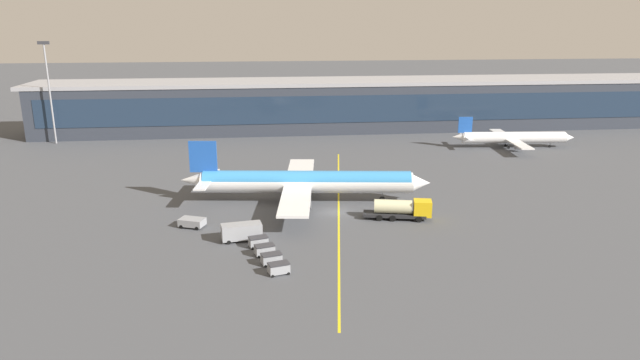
{
  "coord_description": "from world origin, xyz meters",
  "views": [
    {
      "loc": [
        -12.35,
        -88.8,
        31.11
      ],
      "look_at": [
        -2.11,
        3.97,
        4.5
      ],
      "focal_mm": 31.85,
      "sensor_mm": 36.0,
      "label": 1
    }
  ],
  "objects_px": {
    "baggage_cart_1": "(271,259)",
    "pushback_tug": "(193,222)",
    "baggage_cart_0": "(279,268)",
    "baggage_cart_3": "(258,241)",
    "fuel_tanker": "(402,209)",
    "commuter_jet_far": "(513,137)",
    "lavatory_truck": "(241,231)",
    "baggage_cart_2": "(265,250)",
    "main_airliner": "(305,182)"
  },
  "relations": [
    {
      "from": "baggage_cart_1",
      "to": "pushback_tug",
      "type": "bearing_deg",
      "value": 127.86
    },
    {
      "from": "baggage_cart_0",
      "to": "baggage_cart_3",
      "type": "relative_size",
      "value": 1.0
    },
    {
      "from": "fuel_tanker",
      "to": "pushback_tug",
      "type": "height_order",
      "value": "fuel_tanker"
    },
    {
      "from": "fuel_tanker",
      "to": "baggage_cart_3",
      "type": "relative_size",
      "value": 3.74
    },
    {
      "from": "baggage_cart_1",
      "to": "commuter_jet_far",
      "type": "bearing_deg",
      "value": 45.75
    },
    {
      "from": "lavatory_truck",
      "to": "baggage_cart_2",
      "type": "height_order",
      "value": "lavatory_truck"
    },
    {
      "from": "fuel_tanker",
      "to": "baggage_cart_0",
      "type": "relative_size",
      "value": 3.74
    },
    {
      "from": "baggage_cart_0",
      "to": "baggage_cart_2",
      "type": "distance_m",
      "value": 6.4
    },
    {
      "from": "baggage_cart_0",
      "to": "fuel_tanker",
      "type": "bearing_deg",
      "value": 41.62
    },
    {
      "from": "lavatory_truck",
      "to": "baggage_cart_1",
      "type": "distance_m",
      "value": 9.81
    },
    {
      "from": "baggage_cart_2",
      "to": "main_airliner",
      "type": "bearing_deg",
      "value": 71.75
    },
    {
      "from": "fuel_tanker",
      "to": "baggage_cart_2",
      "type": "height_order",
      "value": "fuel_tanker"
    },
    {
      "from": "lavatory_truck",
      "to": "fuel_tanker",
      "type": "bearing_deg",
      "value": 13.81
    },
    {
      "from": "fuel_tanker",
      "to": "lavatory_truck",
      "type": "distance_m",
      "value": 26.28
    },
    {
      "from": "commuter_jet_far",
      "to": "baggage_cart_2",
      "type": "bearing_deg",
      "value": -136.06
    },
    {
      "from": "fuel_tanker",
      "to": "baggage_cart_2",
      "type": "distance_m",
      "value": 25.25
    },
    {
      "from": "fuel_tanker",
      "to": "pushback_tug",
      "type": "distance_m",
      "value": 33.09
    },
    {
      "from": "pushback_tug",
      "to": "baggage_cart_1",
      "type": "distance_m",
      "value": 19.13
    },
    {
      "from": "lavatory_truck",
      "to": "commuter_jet_far",
      "type": "xyz_separation_m",
      "value": [
        66.14,
        54.74,
        1.18
      ]
    },
    {
      "from": "main_airliner",
      "to": "pushback_tug",
      "type": "height_order",
      "value": "main_airliner"
    },
    {
      "from": "main_airliner",
      "to": "baggage_cart_1",
      "type": "height_order",
      "value": "main_airliner"
    },
    {
      "from": "lavatory_truck",
      "to": "baggage_cart_0",
      "type": "distance_m",
      "value": 12.96
    },
    {
      "from": "commuter_jet_far",
      "to": "baggage_cart_0",
      "type": "bearing_deg",
      "value": -132.51
    },
    {
      "from": "main_airliner",
      "to": "pushback_tug",
      "type": "distance_m",
      "value": 21.44
    },
    {
      "from": "pushback_tug",
      "to": "baggage_cart_3",
      "type": "bearing_deg",
      "value": -41.58
    },
    {
      "from": "baggage_cart_2",
      "to": "pushback_tug",
      "type": "bearing_deg",
      "value": 132.22
    },
    {
      "from": "pushback_tug",
      "to": "baggage_cart_3",
      "type": "height_order",
      "value": "baggage_cart_3"
    },
    {
      "from": "fuel_tanker",
      "to": "baggage_cart_2",
      "type": "xyz_separation_m",
      "value": [
        -22.18,
        -12.03,
        -0.96
      ]
    },
    {
      "from": "commuter_jet_far",
      "to": "baggage_cart_3",
      "type": "bearing_deg",
      "value": -137.94
    },
    {
      "from": "lavatory_truck",
      "to": "baggage_cart_2",
      "type": "bearing_deg",
      "value": -59.86
    },
    {
      "from": "baggage_cart_1",
      "to": "baggage_cart_2",
      "type": "bearing_deg",
      "value": 105.22
    },
    {
      "from": "lavatory_truck",
      "to": "commuter_jet_far",
      "type": "height_order",
      "value": "commuter_jet_far"
    },
    {
      "from": "main_airliner",
      "to": "baggage_cart_3",
      "type": "height_order",
      "value": "main_airliner"
    },
    {
      "from": "baggage_cart_3",
      "to": "baggage_cart_0",
      "type": "bearing_deg",
      "value": -74.78
    },
    {
      "from": "lavatory_truck",
      "to": "baggage_cart_3",
      "type": "relative_size",
      "value": 2.06
    },
    {
      "from": "fuel_tanker",
      "to": "commuter_jet_far",
      "type": "xyz_separation_m",
      "value": [
        40.62,
        48.47,
        0.86
      ]
    },
    {
      "from": "pushback_tug",
      "to": "baggage_cart_3",
      "type": "relative_size",
      "value": 1.48
    },
    {
      "from": "pushback_tug",
      "to": "baggage_cart_0",
      "type": "bearing_deg",
      "value": -55.33
    },
    {
      "from": "main_airliner",
      "to": "commuter_jet_far",
      "type": "distance_m",
      "value": 67.01
    },
    {
      "from": "baggage_cart_1",
      "to": "commuter_jet_far",
      "type": "height_order",
      "value": "commuter_jet_far"
    },
    {
      "from": "main_airliner",
      "to": "baggage_cart_0",
      "type": "distance_m",
      "value": 29.59
    },
    {
      "from": "baggage_cart_2",
      "to": "lavatory_truck",
      "type": "bearing_deg",
      "value": 120.14
    },
    {
      "from": "fuel_tanker",
      "to": "pushback_tug",
      "type": "relative_size",
      "value": 2.53
    },
    {
      "from": "fuel_tanker",
      "to": "baggage_cart_3",
      "type": "height_order",
      "value": "fuel_tanker"
    },
    {
      "from": "lavatory_truck",
      "to": "baggage_cart_3",
      "type": "distance_m",
      "value": 3.72
    },
    {
      "from": "lavatory_truck",
      "to": "pushback_tug",
      "type": "bearing_deg",
      "value": 140.38
    },
    {
      "from": "fuel_tanker",
      "to": "baggage_cart_3",
      "type": "distance_m",
      "value": 24.71
    },
    {
      "from": "pushback_tug",
      "to": "main_airliner",
      "type": "bearing_deg",
      "value": 30.16
    },
    {
      "from": "pushback_tug",
      "to": "baggage_cart_3",
      "type": "distance_m",
      "value": 13.45
    },
    {
      "from": "pushback_tug",
      "to": "baggage_cart_3",
      "type": "xyz_separation_m",
      "value": [
        10.06,
        -8.93,
        -0.07
      ]
    }
  ]
}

